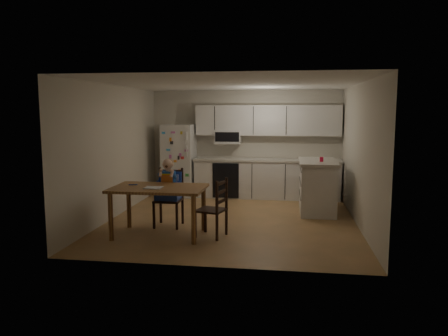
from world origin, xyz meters
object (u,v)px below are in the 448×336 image
Objects in this scene: red_cup at (322,159)px; chair_booster at (169,185)px; kitchen_island at (317,186)px; refrigerator at (179,160)px; dining_table at (159,194)px; chair_side at (216,204)px.

red_cup is 0.08× the size of chair_booster.
kitchen_island is at bearing 29.40° from chair_booster.
kitchen_island is at bearing 106.74° from red_cup.
refrigerator is at bearing 156.38° from red_cup.
chair_side is at bearing 1.57° from dining_table.
kitchen_island is 3.39m from dining_table.
red_cup reaches higher than kitchen_island.
red_cup is (3.21, -1.40, 0.23)m from refrigerator.
chair_booster is (0.00, 0.62, 0.03)m from dining_table.
kitchen_island is (3.16, -1.22, -0.33)m from refrigerator.
dining_table is 0.62m from chair_booster.
chair_booster is at bearing -154.41° from red_cup.
red_cup is at bearing 35.28° from dining_table.
kitchen_island is 15.52× the size of red_cup.
refrigerator reaches higher than red_cup.
chair_side is (1.44, -3.30, -0.31)m from refrigerator.
kitchen_island is at bearing -21.16° from refrigerator.
chair_booster reaches higher than dining_table.
chair_side is (0.94, -0.59, -0.19)m from chair_booster.
chair_booster reaches higher than chair_side.
red_cup is 3.03m from chair_booster.
red_cup is 3.34m from dining_table.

